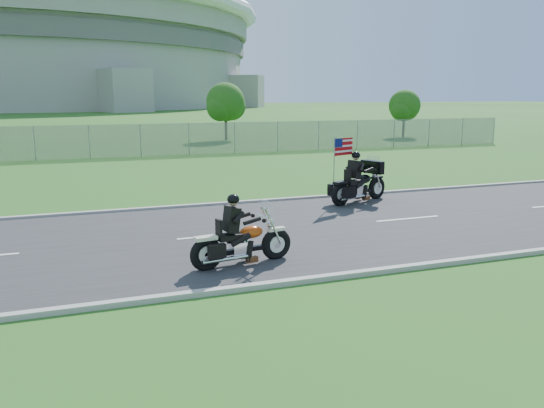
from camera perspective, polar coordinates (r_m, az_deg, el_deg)
name	(u,v)px	position (r m, az deg, el deg)	size (l,w,h in m)	color
ground	(287,231)	(15.02, 1.57, -2.91)	(420.00, 420.00, 0.00)	#1E4B17
road	(287,230)	(15.01, 1.58, -2.84)	(120.00, 8.00, 0.04)	#28282B
curb_north	(246,202)	(18.75, -2.84, 0.20)	(120.00, 0.18, 0.12)	#9E9B93
curb_south	(355,274)	(11.48, 8.87, -7.48)	(120.00, 0.18, 0.12)	#9E9B93
fence	(89,142)	(33.68, -19.07, 6.35)	(60.00, 0.03, 2.00)	gray
stadium	(28,55)	(184.54, -24.74, 14.38)	(140.40, 140.40, 29.20)	#A3A099
tree_fence_near	(226,104)	(45.04, -4.98, 10.66)	(3.52, 3.28, 4.75)	#382316
tree_fence_far	(405,107)	(49.74, 14.08, 10.08)	(3.08, 2.87, 4.20)	#382316
motorcycle_lead	(241,243)	(11.91, -3.40, -4.22)	(2.48, 0.84, 1.67)	black
motorcycle_follow	(359,185)	(18.99, 9.34, 1.99)	(2.66, 1.38, 2.31)	black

